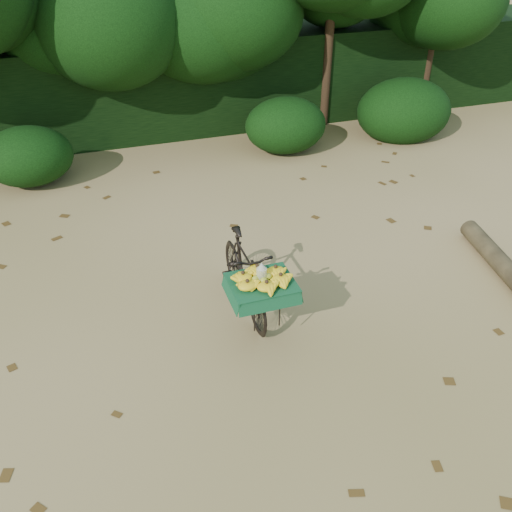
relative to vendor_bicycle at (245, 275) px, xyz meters
name	(u,v)px	position (x,y,z in m)	size (l,w,h in m)	color
ground	(298,299)	(0.64, -0.04, -0.48)	(80.00, 80.00, 0.00)	tan
vendor_bicycle	(245,275)	(0.00, 0.00, 0.00)	(0.66, 1.64, 0.93)	black
hedge_backdrop	(181,82)	(0.64, 6.26, 0.42)	(26.00, 1.80, 1.80)	black
tree_row	(150,34)	(-0.01, 5.46, 1.52)	(14.50, 2.00, 4.00)	black
bush_clumps	(234,134)	(1.14, 4.26, -0.03)	(8.80, 1.70, 0.90)	black
leaf_litter	(279,269)	(0.64, 0.61, -0.47)	(7.00, 7.30, 0.01)	#493113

